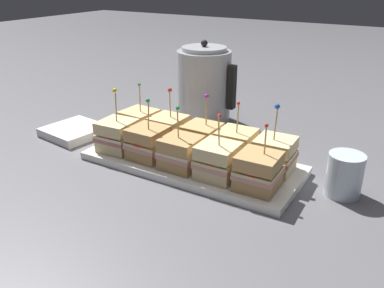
{
  "coord_description": "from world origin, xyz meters",
  "views": [
    {
      "loc": [
        0.45,
        -0.75,
        0.44
      ],
      "look_at": [
        0.0,
        0.0,
        0.06
      ],
      "focal_mm": 38.0,
      "sensor_mm": 36.0,
      "label": 1
    }
  ],
  "objects_px": {
    "sandwich_front_left": "(148,143)",
    "sandwich_back_far_left": "(140,124)",
    "sandwich_back_right": "(236,146)",
    "sandwich_back_left": "(169,131)",
    "drinking_glass": "(344,175)",
    "serving_platter": "(192,163)",
    "sandwich_back_far_right": "(275,155)",
    "sandwich_front_right": "(218,161)",
    "sandwich_front_far_left": "(117,136)",
    "sandwich_front_center": "(180,152)",
    "napkin_stack": "(74,131)",
    "sandwich_front_far_right": "(258,172)",
    "sandwich_back_center": "(202,139)",
    "kettle_steel": "(204,85)"
  },
  "relations": [
    {
      "from": "sandwich_front_left",
      "to": "sandwich_front_far_left",
      "type": "bearing_deg",
      "value": -179.1
    },
    {
      "from": "sandwich_front_far_left",
      "to": "sandwich_back_right",
      "type": "height_order",
      "value": "sandwich_front_far_left"
    },
    {
      "from": "napkin_stack",
      "to": "sandwich_front_left",
      "type": "bearing_deg",
      "value": -8.52
    },
    {
      "from": "sandwich_back_far_right",
      "to": "napkin_stack",
      "type": "xyz_separation_m",
      "value": [
        -0.58,
        -0.05,
        -0.04
      ]
    },
    {
      "from": "sandwich_front_far_right",
      "to": "napkin_stack",
      "type": "xyz_separation_m",
      "value": [
        -0.58,
        0.05,
        -0.04
      ]
    },
    {
      "from": "sandwich_front_left",
      "to": "sandwich_back_right",
      "type": "bearing_deg",
      "value": 25.63
    },
    {
      "from": "sandwich_front_far_right",
      "to": "drinking_glass",
      "type": "bearing_deg",
      "value": 32.47
    },
    {
      "from": "napkin_stack",
      "to": "sandwich_back_center",
      "type": "bearing_deg",
      "value": 7.1
    },
    {
      "from": "sandwich_front_right",
      "to": "sandwich_front_far_right",
      "type": "relative_size",
      "value": 1.05
    },
    {
      "from": "serving_platter",
      "to": "sandwich_back_right",
      "type": "relative_size",
      "value": 3.47
    },
    {
      "from": "sandwich_front_center",
      "to": "sandwich_back_center",
      "type": "relative_size",
      "value": 0.98
    },
    {
      "from": "sandwich_back_left",
      "to": "sandwich_back_right",
      "type": "distance_m",
      "value": 0.19
    },
    {
      "from": "sandwich_back_right",
      "to": "sandwich_front_left",
      "type": "bearing_deg",
      "value": -154.37
    },
    {
      "from": "sandwich_front_right",
      "to": "drinking_glass",
      "type": "xyz_separation_m",
      "value": [
        0.25,
        0.1,
        -0.01
      ]
    },
    {
      "from": "sandwich_back_far_right",
      "to": "sandwich_front_far_right",
      "type": "bearing_deg",
      "value": -90.03
    },
    {
      "from": "sandwich_back_right",
      "to": "kettle_steel",
      "type": "height_order",
      "value": "kettle_steel"
    },
    {
      "from": "sandwich_front_left",
      "to": "sandwich_back_far_left",
      "type": "relative_size",
      "value": 0.99
    },
    {
      "from": "drinking_glass",
      "to": "serving_platter",
      "type": "bearing_deg",
      "value": -172.13
    },
    {
      "from": "sandwich_front_left",
      "to": "sandwich_back_right",
      "type": "relative_size",
      "value": 1.01
    },
    {
      "from": "sandwich_back_far_left",
      "to": "sandwich_back_center",
      "type": "distance_m",
      "value": 0.19
    },
    {
      "from": "sandwich_front_center",
      "to": "sandwich_front_far_right",
      "type": "xyz_separation_m",
      "value": [
        0.19,
        -0.0,
        0.0
      ]
    },
    {
      "from": "sandwich_front_far_left",
      "to": "drinking_glass",
      "type": "height_order",
      "value": "sandwich_front_far_left"
    },
    {
      "from": "sandwich_back_left",
      "to": "napkin_stack",
      "type": "relative_size",
      "value": 0.91
    },
    {
      "from": "sandwich_front_center",
      "to": "drinking_glass",
      "type": "xyz_separation_m",
      "value": [
        0.34,
        0.1,
        -0.01
      ]
    },
    {
      "from": "sandwich_front_far_right",
      "to": "drinking_glass",
      "type": "distance_m",
      "value": 0.18
    },
    {
      "from": "sandwich_front_far_right",
      "to": "kettle_steel",
      "type": "xyz_separation_m",
      "value": [
        -0.32,
        0.35,
        0.06
      ]
    },
    {
      "from": "serving_platter",
      "to": "sandwich_back_left",
      "type": "height_order",
      "value": "sandwich_back_left"
    },
    {
      "from": "sandwich_front_right",
      "to": "sandwich_back_far_right",
      "type": "distance_m",
      "value": 0.13
    },
    {
      "from": "sandwich_front_right",
      "to": "sandwich_back_far_left",
      "type": "relative_size",
      "value": 0.97
    },
    {
      "from": "sandwich_back_left",
      "to": "drinking_glass",
      "type": "distance_m",
      "value": 0.44
    },
    {
      "from": "sandwich_front_far_left",
      "to": "sandwich_front_center",
      "type": "xyz_separation_m",
      "value": [
        0.19,
        -0.0,
        -0.0
      ]
    },
    {
      "from": "serving_platter",
      "to": "napkin_stack",
      "type": "bearing_deg",
      "value": -179.87
    },
    {
      "from": "sandwich_back_far_left",
      "to": "napkin_stack",
      "type": "relative_size",
      "value": 0.92
    },
    {
      "from": "sandwich_back_far_left",
      "to": "kettle_steel",
      "type": "relative_size",
      "value": 0.61
    },
    {
      "from": "sandwich_front_far_right",
      "to": "sandwich_back_far_right",
      "type": "bearing_deg",
      "value": 89.97
    },
    {
      "from": "sandwich_front_left",
      "to": "sandwich_front_far_right",
      "type": "xyz_separation_m",
      "value": [
        0.28,
        -0.0,
        -0.0
      ]
    },
    {
      "from": "sandwich_back_far_left",
      "to": "sandwich_back_far_right",
      "type": "relative_size",
      "value": 0.97
    },
    {
      "from": "sandwich_front_far_right",
      "to": "sandwich_back_left",
      "type": "distance_m",
      "value": 0.3
    },
    {
      "from": "sandwich_front_far_left",
      "to": "sandwich_back_left",
      "type": "distance_m",
      "value": 0.13
    },
    {
      "from": "sandwich_front_left",
      "to": "sandwich_front_right",
      "type": "xyz_separation_m",
      "value": [
        0.19,
        -0.0,
        -0.0
      ]
    },
    {
      "from": "sandwich_back_far_left",
      "to": "napkin_stack",
      "type": "distance_m",
      "value": 0.21
    },
    {
      "from": "sandwich_back_far_left",
      "to": "sandwich_back_left",
      "type": "bearing_deg",
      "value": -0.37
    },
    {
      "from": "sandwich_back_far_left",
      "to": "drinking_glass",
      "type": "xyz_separation_m",
      "value": [
        0.53,
        0.0,
        -0.01
      ]
    },
    {
      "from": "sandwich_front_right",
      "to": "sandwich_back_center",
      "type": "distance_m",
      "value": 0.13
    },
    {
      "from": "sandwich_front_right",
      "to": "kettle_steel",
      "type": "relative_size",
      "value": 0.6
    },
    {
      "from": "sandwich_back_center",
      "to": "drinking_glass",
      "type": "distance_m",
      "value": 0.34
    },
    {
      "from": "sandwich_front_center",
      "to": "drinking_glass",
      "type": "bearing_deg",
      "value": 15.58
    },
    {
      "from": "sandwich_back_right",
      "to": "sandwich_front_far_right",
      "type": "bearing_deg",
      "value": -45.18
    },
    {
      "from": "sandwich_front_center",
      "to": "napkin_stack",
      "type": "distance_m",
      "value": 0.39
    },
    {
      "from": "sandwich_back_left",
      "to": "sandwich_back_center",
      "type": "bearing_deg",
      "value": 2.06
    }
  ]
}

